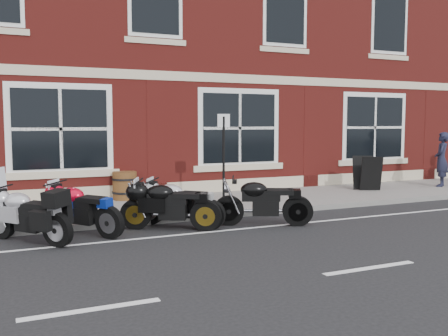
{
  "coord_description": "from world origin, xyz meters",
  "views": [
    {
      "loc": [
        -4.87,
        -8.66,
        2.13
      ],
      "look_at": [
        -0.29,
        1.6,
        1.11
      ],
      "focal_mm": 40.0,
      "sensor_mm": 36.0,
      "label": 1
    }
  ],
  "objects_px": {
    "moto_sport_red": "(81,207)",
    "moto_touring_silver": "(27,213)",
    "moto_sport_silver": "(179,202)",
    "a_board_sign": "(367,173)",
    "moto_sport_black": "(169,204)",
    "barrel_planter": "(125,185)",
    "pedestrian_left": "(442,159)",
    "moto_naked_black": "(261,200)",
    "parking_sign": "(224,153)"
  },
  "relations": [
    {
      "from": "moto_naked_black",
      "to": "parking_sign",
      "type": "height_order",
      "value": "parking_sign"
    },
    {
      "from": "moto_naked_black",
      "to": "pedestrian_left",
      "type": "relative_size",
      "value": 1.11
    },
    {
      "from": "moto_naked_black",
      "to": "a_board_sign",
      "type": "relative_size",
      "value": 1.85
    },
    {
      "from": "moto_sport_red",
      "to": "barrel_planter",
      "type": "xyz_separation_m",
      "value": [
        1.57,
        3.22,
        -0.03
      ]
    },
    {
      "from": "barrel_planter",
      "to": "parking_sign",
      "type": "xyz_separation_m",
      "value": [
        1.93,
        -2.06,
        0.91
      ]
    },
    {
      "from": "moto_sport_red",
      "to": "moto_sport_silver",
      "type": "bearing_deg",
      "value": -38.56
    },
    {
      "from": "moto_naked_black",
      "to": "barrel_planter",
      "type": "height_order",
      "value": "moto_naked_black"
    },
    {
      "from": "a_board_sign",
      "to": "barrel_planter",
      "type": "height_order",
      "value": "a_board_sign"
    },
    {
      "from": "moto_naked_black",
      "to": "moto_sport_red",
      "type": "bearing_deg",
      "value": 104.97
    },
    {
      "from": "pedestrian_left",
      "to": "a_board_sign",
      "type": "relative_size",
      "value": 1.67
    },
    {
      "from": "moto_touring_silver",
      "to": "a_board_sign",
      "type": "distance_m",
      "value": 9.84
    },
    {
      "from": "moto_naked_black",
      "to": "pedestrian_left",
      "type": "xyz_separation_m",
      "value": [
        7.78,
        2.49,
        0.45
      ]
    },
    {
      "from": "moto_sport_red",
      "to": "moto_touring_silver",
      "type": "bearing_deg",
      "value": 158.96
    },
    {
      "from": "barrel_planter",
      "to": "parking_sign",
      "type": "distance_m",
      "value": 2.96
    },
    {
      "from": "moto_sport_black",
      "to": "moto_sport_red",
      "type": "bearing_deg",
      "value": 109.67
    },
    {
      "from": "pedestrian_left",
      "to": "barrel_planter",
      "type": "distance_m",
      "value": 9.84
    },
    {
      "from": "barrel_planter",
      "to": "moto_sport_black",
      "type": "bearing_deg",
      "value": -88.82
    },
    {
      "from": "a_board_sign",
      "to": "moto_touring_silver",
      "type": "bearing_deg",
      "value": -143.09
    },
    {
      "from": "moto_touring_silver",
      "to": "parking_sign",
      "type": "relative_size",
      "value": 0.73
    },
    {
      "from": "moto_naked_black",
      "to": "pedestrian_left",
      "type": "bearing_deg",
      "value": -46.2
    },
    {
      "from": "parking_sign",
      "to": "moto_sport_black",
      "type": "bearing_deg",
      "value": -140.08
    },
    {
      "from": "moto_sport_silver",
      "to": "parking_sign",
      "type": "bearing_deg",
      "value": -7.61
    },
    {
      "from": "a_board_sign",
      "to": "barrel_planter",
      "type": "bearing_deg",
      "value": -166.17
    },
    {
      "from": "moto_sport_silver",
      "to": "a_board_sign",
      "type": "height_order",
      "value": "a_board_sign"
    },
    {
      "from": "moto_touring_silver",
      "to": "moto_sport_black",
      "type": "xyz_separation_m",
      "value": [
        2.62,
        -0.05,
        -0.01
      ]
    },
    {
      "from": "a_board_sign",
      "to": "parking_sign",
      "type": "relative_size",
      "value": 0.46
    },
    {
      "from": "moto_sport_black",
      "to": "moto_sport_silver",
      "type": "distance_m",
      "value": 0.38
    },
    {
      "from": "moto_sport_black",
      "to": "pedestrian_left",
      "type": "bearing_deg",
      "value": -47.08
    },
    {
      "from": "moto_sport_red",
      "to": "a_board_sign",
      "type": "distance_m",
      "value": 8.83
    },
    {
      "from": "moto_sport_red",
      "to": "parking_sign",
      "type": "relative_size",
      "value": 0.77
    },
    {
      "from": "moto_touring_silver",
      "to": "a_board_sign",
      "type": "xyz_separation_m",
      "value": [
        9.56,
        2.33,
        0.1
      ]
    },
    {
      "from": "moto_touring_silver",
      "to": "parking_sign",
      "type": "height_order",
      "value": "parking_sign"
    },
    {
      "from": "moto_sport_black",
      "to": "parking_sign",
      "type": "relative_size",
      "value": 0.82
    },
    {
      "from": "a_board_sign",
      "to": "parking_sign",
      "type": "height_order",
      "value": "parking_sign"
    },
    {
      "from": "barrel_planter",
      "to": "parking_sign",
      "type": "bearing_deg",
      "value": -46.84
    },
    {
      "from": "moto_sport_red",
      "to": "moto_sport_black",
      "type": "relative_size",
      "value": 0.93
    },
    {
      "from": "parking_sign",
      "to": "moto_sport_silver",
      "type": "bearing_deg",
      "value": -140.23
    },
    {
      "from": "moto_touring_silver",
      "to": "moto_sport_silver",
      "type": "height_order",
      "value": "moto_touring_silver"
    },
    {
      "from": "moto_sport_silver",
      "to": "pedestrian_left",
      "type": "distance_m",
      "value": 9.56
    },
    {
      "from": "moto_sport_red",
      "to": "pedestrian_left",
      "type": "relative_size",
      "value": 0.99
    },
    {
      "from": "moto_sport_silver",
      "to": "a_board_sign",
      "type": "relative_size",
      "value": 1.46
    },
    {
      "from": "moto_sport_black",
      "to": "a_board_sign",
      "type": "relative_size",
      "value": 1.77
    },
    {
      "from": "moto_sport_black",
      "to": "a_board_sign",
      "type": "bearing_deg",
      "value": -40.56
    },
    {
      "from": "moto_sport_black",
      "to": "moto_naked_black",
      "type": "height_order",
      "value": "moto_naked_black"
    },
    {
      "from": "moto_sport_red",
      "to": "moto_naked_black",
      "type": "height_order",
      "value": "moto_naked_black"
    },
    {
      "from": "moto_touring_silver",
      "to": "pedestrian_left",
      "type": "height_order",
      "value": "pedestrian_left"
    },
    {
      "from": "barrel_planter",
      "to": "parking_sign",
      "type": "height_order",
      "value": "parking_sign"
    },
    {
      "from": "pedestrian_left",
      "to": "moto_sport_silver",
      "type": "bearing_deg",
      "value": -27.51
    },
    {
      "from": "moto_sport_silver",
      "to": "parking_sign",
      "type": "relative_size",
      "value": 0.67
    },
    {
      "from": "moto_touring_silver",
      "to": "moto_sport_red",
      "type": "height_order",
      "value": "moto_touring_silver"
    }
  ]
}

